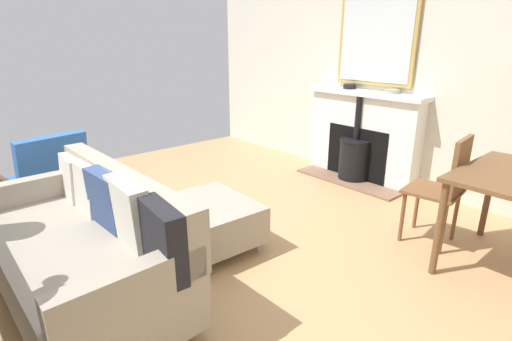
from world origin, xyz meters
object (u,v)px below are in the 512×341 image
at_px(sofa, 87,245).
at_px(mantel_bowl_far, 392,91).
at_px(ottoman, 210,219).
at_px(fireplace, 361,141).
at_px(mantel_bowl_near, 349,86).
at_px(dining_chair_near_fireplace, 446,183).
at_px(armchair_accent, 48,174).

bearing_deg(sofa, mantel_bowl_far, 177.63).
bearing_deg(ottoman, fireplace, -175.92).
xyz_separation_m(fireplace, mantel_bowl_far, (-0.03, 0.32, 0.61)).
distance_m(mantel_bowl_near, dining_chair_near_fireplace, 1.92).
distance_m(mantel_bowl_far, sofa, 3.35).
bearing_deg(mantel_bowl_far, armchair_accent, -26.34).
bearing_deg(mantel_bowl_near, sofa, 7.44).
xyz_separation_m(mantel_bowl_near, sofa, (3.27, 0.43, -0.71)).
height_order(fireplace, sofa, fireplace).
bearing_deg(fireplace, mantel_bowl_far, 94.88).
distance_m(mantel_bowl_far, dining_chair_near_fireplace, 1.48).
bearing_deg(dining_chair_near_fireplace, mantel_bowl_far, -130.05).
xyz_separation_m(mantel_bowl_far, armchair_accent, (3.13, -1.55, -0.63)).
bearing_deg(mantel_bowl_near, dining_chair_near_fireplace, 61.29).
xyz_separation_m(sofa, armchair_accent, (-0.14, -1.41, 0.08)).
bearing_deg(armchair_accent, fireplace, 158.38).
relative_size(armchair_accent, dining_chair_near_fireplace, 0.91).
xyz_separation_m(sofa, dining_chair_near_fireplace, (-2.39, 1.19, 0.17)).
xyz_separation_m(fireplace, dining_chair_near_fireplace, (0.86, 1.37, 0.07)).
height_order(fireplace, armchair_accent, fireplace).
xyz_separation_m(fireplace, ottoman, (2.29, 0.16, -0.23)).
relative_size(ottoman, dining_chair_near_fireplace, 0.87).
bearing_deg(mantel_bowl_far, fireplace, -85.12).
xyz_separation_m(mantel_bowl_near, ottoman, (2.31, 0.41, -0.85)).
distance_m(mantel_bowl_far, armchair_accent, 3.55).
height_order(fireplace, ottoman, fireplace).
bearing_deg(dining_chair_near_fireplace, fireplace, -121.99).
bearing_deg(mantel_bowl_near, fireplace, 83.57).
relative_size(fireplace, armchair_accent, 1.76).
distance_m(fireplace, mantel_bowl_near, 0.66).
bearing_deg(sofa, mantel_bowl_near, -172.56).
height_order(mantel_bowl_near, sofa, mantel_bowl_near).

